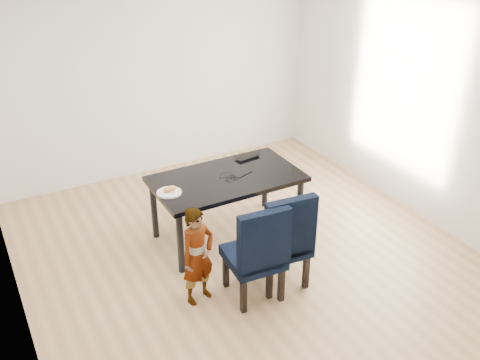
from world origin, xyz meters
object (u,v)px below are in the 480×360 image
laptop (245,156)px  dining_table (227,207)px  chair_left (253,249)px  chair_right (279,236)px  plate (169,192)px  child (198,256)px

laptop → dining_table: bearing=32.2°
dining_table → laptop: size_ratio=5.35×
chair_left → chair_right: chair_right is taller
chair_left → chair_right: 0.33m
laptop → plate: bearing=12.1°
plate → laptop: size_ratio=0.85×
dining_table → chair_right: 0.97m
plate → laptop: laptop is taller
chair_right → child: 0.82m
chair_right → chair_left: bearing=-164.5°
chair_right → plate: bearing=134.8°
chair_right → child: chair_right is taller
chair_left → plate: 1.10m
chair_left → child: (-0.49, 0.18, -0.02)m
chair_right → child: size_ratio=1.05×
child → chair_left: bearing=-35.2°
dining_table → chair_left: bearing=-103.9°
chair_right → laptop: 1.38m
plate → chair_right: bearing=-51.0°
chair_left → child: 0.52m
dining_table → laptop: laptop is taller
child → laptop: size_ratio=3.31×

